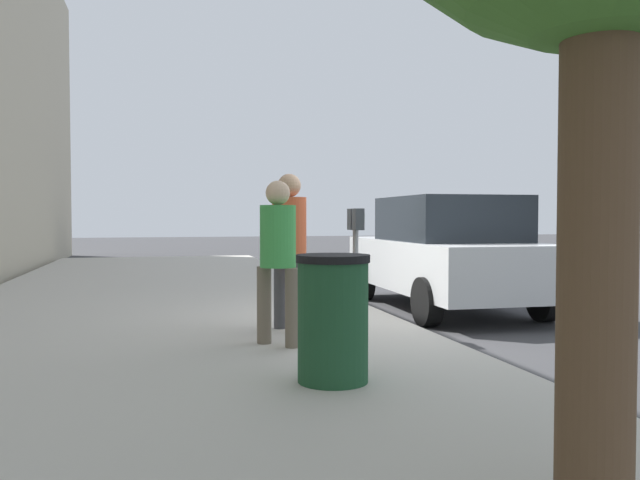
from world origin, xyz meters
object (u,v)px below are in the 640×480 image
Objects in this scene: pedestrian_at_meter at (289,238)px; pedestrian_bystander at (278,250)px; parked_sedan_near at (445,253)px; trash_bin at (333,318)px; parking_meter at (356,241)px.

pedestrian_at_meter is 0.84m from pedestrian_bystander.
pedestrian_bystander reaches higher than parked_sedan_near.
trash_bin is at bearing -115.03° from pedestrian_at_meter.
parking_meter is at bearing -21.13° from trash_bin.
pedestrian_bystander is 1.61m from trash_bin.
parking_meter is at bearing 131.40° from parked_sedan_near.
parking_meter is 1.40× the size of trash_bin.
parked_sedan_near reaches higher than trash_bin.
pedestrian_bystander is at bearing 131.68° from parked_sedan_near.
pedestrian_bystander is at bearing 5.95° from trash_bin.
pedestrian_at_meter is 0.41× the size of parked_sedan_near.
pedestrian_at_meter is at bearing 106.33° from parking_meter.
pedestrian_at_meter is 1.07× the size of pedestrian_bystander.
parking_meter is at bearing -5.78° from pedestrian_at_meter.
pedestrian_at_meter is at bearing -2.92° from trash_bin.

